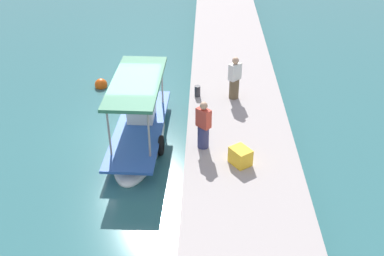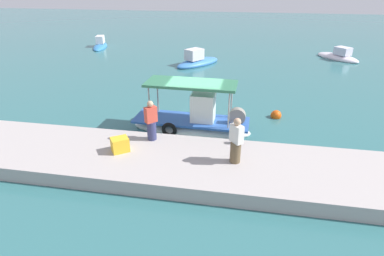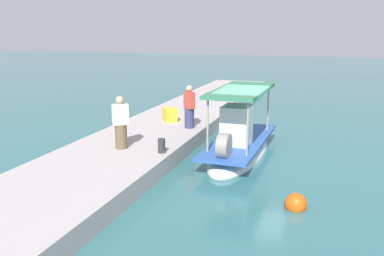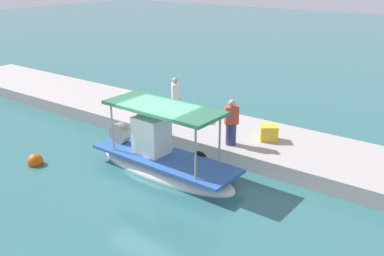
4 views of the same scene
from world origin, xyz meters
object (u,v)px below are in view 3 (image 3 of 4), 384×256
Objects in this scene: fisherman_by_crate at (189,109)px; mooring_bollard at (162,146)px; main_fishing_boat at (239,144)px; fisherman_near_bollard at (121,125)px; marker_buoy at (296,204)px; cargo_crate at (170,115)px.

fisherman_by_crate is 3.72× the size of mooring_bollard.
fisherman_near_bollard is (2.23, -3.58, 0.95)m from main_fishing_boat.
main_fishing_boat is at bearing 121.90° from fisherman_near_bollard.
fisherman_near_bollard is 1.60m from mooring_bollard.
fisherman_near_bollard is at bearing -92.90° from mooring_bollard.
fisherman_near_bollard is at bearing -107.73° from marker_buoy.
main_fishing_boat is at bearing 57.09° from cargo_crate.
marker_buoy is (1.90, 5.95, -1.27)m from fisherman_near_bollard.
fisherman_near_bollard reaches higher than cargo_crate.
cargo_crate is at bearing 179.95° from fisherman_near_bollard.
fisherman_by_crate is at bearing 52.19° from cargo_crate.
fisherman_near_bollard reaches higher than fisherman_by_crate.
fisherman_near_bollard is 3.81× the size of mooring_bollard.
main_fishing_boat is at bearing 59.85° from fisherman_by_crate.
fisherman_near_bollard is 3.81m from fisherman_by_crate.
fisherman_by_crate is at bearing -139.36° from marker_buoy.
main_fishing_boat is 3.30× the size of fisherman_near_bollard.
marker_buoy is at bearing 29.76° from main_fishing_boat.
cargo_crate is at bearing -137.34° from marker_buoy.
main_fishing_boat is 4.77m from marker_buoy.
cargo_crate is (-2.32, -3.58, 0.43)m from main_fishing_boat.
mooring_bollard is 0.81× the size of marker_buoy.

